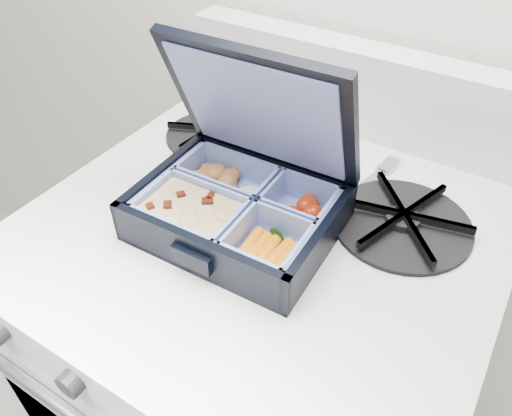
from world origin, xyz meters
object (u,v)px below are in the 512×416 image
Objects in this scene: bento_box at (237,212)px; burner_grate at (403,218)px; stove at (267,389)px; fork at (352,195)px.

burner_grate is (0.18, 0.12, -0.02)m from bento_box.
bento_box reaches higher than burner_grate.
burner_grate is (0.15, 0.07, 0.46)m from stove.
bento_box reaches higher than stove.
bento_box is 1.26× the size of fork.
fork is (0.07, 0.09, 0.45)m from stove.
bento_box is at bearing -146.38° from burner_grate.
burner_grate reaches higher than stove.
stove is 0.47m from bento_box.
bento_box is 0.17m from fork.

